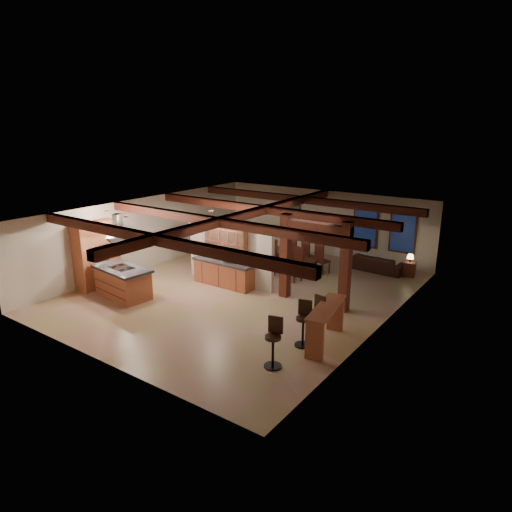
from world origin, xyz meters
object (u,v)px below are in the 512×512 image
(sofa, at_px, (377,263))
(bar_counter, at_px, (326,319))
(kitchen_island, at_px, (123,282))
(dining_table, at_px, (296,265))

(sofa, relative_size, bar_counter, 1.01)
(kitchen_island, height_order, bar_counter, bar_counter)
(kitchen_island, distance_m, sofa, 9.88)
(kitchen_island, bearing_deg, dining_table, 58.82)
(kitchen_island, relative_size, sofa, 1.04)
(sofa, distance_m, bar_counter, 7.04)
(sofa, bearing_deg, bar_counter, 102.69)
(dining_table, bearing_deg, bar_counter, -70.43)
(kitchen_island, bearing_deg, sofa, 52.09)
(kitchen_island, distance_m, dining_table, 6.71)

